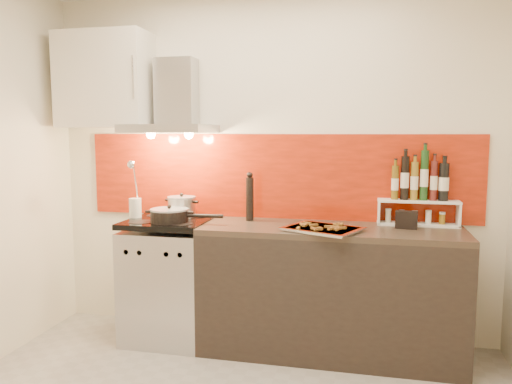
% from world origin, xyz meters
% --- Properties ---
extents(back_wall, '(3.40, 0.02, 2.60)m').
position_xyz_m(back_wall, '(0.00, 1.40, 1.30)').
color(back_wall, silver).
rests_on(back_wall, ground).
extents(backsplash, '(3.00, 0.02, 0.64)m').
position_xyz_m(backsplash, '(0.05, 1.39, 1.22)').
color(backsplash, maroon).
rests_on(backsplash, back_wall).
extents(range_stove, '(0.60, 0.60, 0.91)m').
position_xyz_m(range_stove, '(-0.70, 1.10, 0.44)').
color(range_stove, '#B7B7BA').
rests_on(range_stove, ground).
extents(counter, '(1.80, 0.60, 0.90)m').
position_xyz_m(counter, '(0.50, 1.10, 0.45)').
color(counter, black).
rests_on(counter, ground).
extents(range_hood, '(0.62, 0.50, 0.61)m').
position_xyz_m(range_hood, '(-0.70, 1.24, 1.74)').
color(range_hood, '#B7B7BA').
rests_on(range_hood, back_wall).
extents(upper_cabinet, '(0.70, 0.35, 0.72)m').
position_xyz_m(upper_cabinet, '(-1.25, 1.22, 1.95)').
color(upper_cabinet, silver).
rests_on(upper_cabinet, back_wall).
extents(stock_pot, '(0.21, 0.21, 0.18)m').
position_xyz_m(stock_pot, '(-0.64, 1.22, 0.99)').
color(stock_pot, '#B7B7BA').
rests_on(stock_pot, range_stove).
extents(saute_pan, '(0.53, 0.28, 0.13)m').
position_xyz_m(saute_pan, '(-0.64, 0.99, 0.96)').
color(saute_pan, black).
rests_on(saute_pan, range_stove).
extents(utensil_jar, '(0.09, 0.14, 0.45)m').
position_xyz_m(utensil_jar, '(-0.98, 1.11, 1.03)').
color(utensil_jar, silver).
rests_on(utensil_jar, range_stove).
extents(pepper_mill, '(0.06, 0.06, 0.36)m').
position_xyz_m(pepper_mill, '(-0.11, 1.23, 1.08)').
color(pepper_mill, black).
rests_on(pepper_mill, counter).
extents(step_shelf, '(0.56, 0.15, 0.53)m').
position_xyz_m(step_shelf, '(1.10, 1.31, 1.12)').
color(step_shelf, white).
rests_on(step_shelf, counter).
extents(caddy_box, '(0.15, 0.08, 0.12)m').
position_xyz_m(caddy_box, '(1.00, 1.16, 0.96)').
color(caddy_box, black).
rests_on(caddy_box, counter).
extents(baking_tray, '(0.58, 0.53, 0.03)m').
position_xyz_m(baking_tray, '(0.45, 0.96, 0.92)').
color(baking_tray, silver).
rests_on(baking_tray, counter).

